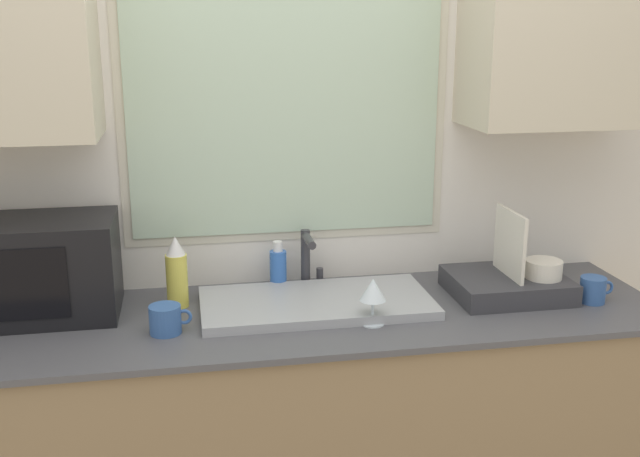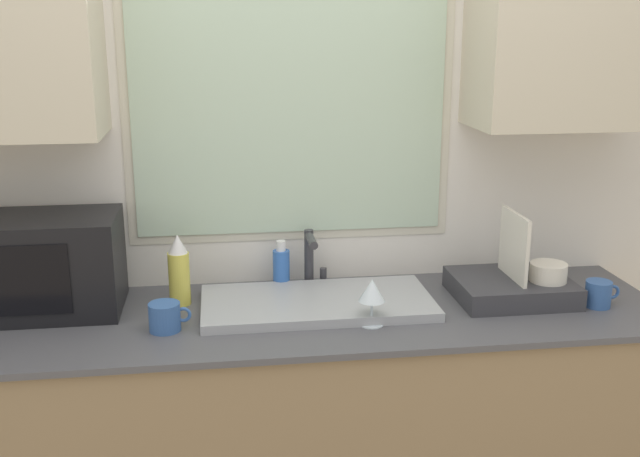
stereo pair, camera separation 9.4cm
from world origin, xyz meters
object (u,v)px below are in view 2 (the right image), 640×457
wine_glass (372,292)px  spray_bottle (179,271)px  mug_near_sink (165,317)px  faucet (311,255)px  soap_bottle (281,268)px  dish_rack (515,284)px  microwave (37,265)px

wine_glass → spray_bottle: bearing=156.0°
wine_glass → mug_near_sink: bearing=176.0°
faucet → wine_glass: faucet is taller
soap_bottle → wine_glass: size_ratio=1.16×
faucet → wine_glass: (0.14, -0.36, -0.01)m
soap_bottle → wine_glass: (0.24, -0.36, 0.03)m
spray_bottle → wine_glass: bearing=-24.0°
spray_bottle → mug_near_sink: size_ratio=1.87×
soap_bottle → mug_near_sink: (-0.37, -0.32, -0.03)m
dish_rack → microwave: bearing=176.4°
soap_bottle → dish_rack: bearing=-15.1°
faucet → mug_near_sink: bearing=-146.5°
microwave → spray_bottle: bearing=0.2°
spray_bottle → dish_rack: bearing=-5.2°
microwave → spray_bottle: (0.43, 0.00, -0.04)m
mug_near_sink → faucet: bearing=33.5°
faucet → spray_bottle: size_ratio=0.85×
microwave → soap_bottle: microwave is taller
microwave → spray_bottle: size_ratio=2.17×
spray_bottle → soap_bottle: spray_bottle is taller
dish_rack → soap_bottle: 0.78m
spray_bottle → mug_near_sink: (-0.03, -0.21, -0.07)m
spray_bottle → soap_bottle: size_ratio=1.38×
faucet → microwave: 0.88m
faucet → microwave: microwave is taller
faucet → microwave: (-0.88, -0.10, 0.04)m
faucet → dish_rack: bearing=-17.0°
microwave → spray_bottle: 0.44m
mug_near_sink → soap_bottle: bearing=40.6°
soap_bottle → microwave: bearing=-172.1°
faucet → spray_bottle: spray_bottle is taller
mug_near_sink → wine_glass: wine_glass is taller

